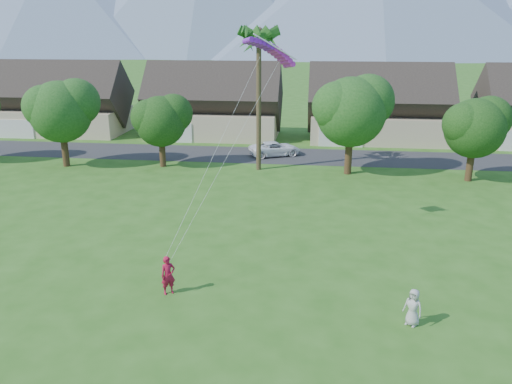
# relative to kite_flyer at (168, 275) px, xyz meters

# --- Properties ---
(ground) EXTENTS (500.00, 500.00, 0.00)m
(ground) POSITION_rel_kite_flyer_xyz_m (3.66, -5.41, -0.96)
(ground) COLOR #2D6019
(ground) RESTS_ON ground
(street) EXTENTS (90.00, 7.00, 0.01)m
(street) POSITION_rel_kite_flyer_xyz_m (3.66, 28.59, -0.95)
(street) COLOR #2D2D30
(street) RESTS_ON ground
(kite_flyer) EXTENTS (0.84, 0.77, 1.92)m
(kite_flyer) POSITION_rel_kite_flyer_xyz_m (0.00, 0.00, 0.00)
(kite_flyer) COLOR #A51231
(kite_flyer) RESTS_ON ground
(watcher) EXTENTS (0.97, 0.91, 1.67)m
(watcher) POSITION_rel_kite_flyer_xyz_m (11.11, -1.37, -0.12)
(watcher) COLOR #B0B0AC
(watcher) RESTS_ON ground
(parked_car) EXTENTS (5.72, 4.34, 1.44)m
(parked_car) POSITION_rel_kite_flyer_xyz_m (2.69, 28.59, -0.24)
(parked_car) COLOR white
(parked_car) RESTS_ON ground
(houses_row) EXTENTS (72.75, 8.19, 8.86)m
(houses_row) POSITION_rel_kite_flyer_xyz_m (4.15, 37.58, 2.48)
(houses_row) COLOR beige
(houses_row) RESTS_ON ground
(tree_row) EXTENTS (62.27, 6.67, 8.45)m
(tree_row) POSITION_rel_kite_flyer_xyz_m (2.52, 22.50, 3.93)
(tree_row) COLOR #47301C
(tree_row) RESTS_ON ground
(fan_palm) EXTENTS (3.00, 3.00, 13.80)m
(fan_palm) POSITION_rel_kite_flyer_xyz_m (1.66, 23.09, 10.84)
(fan_palm) COLOR #4C3D26
(fan_palm) RESTS_ON ground
(parafoil_kite) EXTENTS (3.29, 1.57, 0.50)m
(parafoil_kite) POSITION_rel_kite_flyer_xyz_m (4.12, 7.68, 10.15)
(parafoil_kite) COLOR purple
(parafoil_kite) RESTS_ON ground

